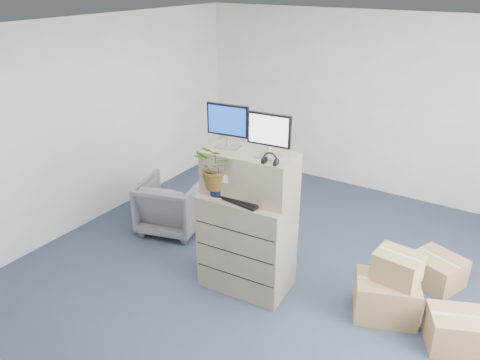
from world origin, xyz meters
name	(u,v)px	position (x,y,z in m)	size (l,w,h in m)	color
ground	(261,302)	(0.00, 0.00, 0.00)	(7.00, 7.00, 0.00)	#263245
wall_back	(377,106)	(0.00, 3.51, 1.40)	(6.00, 0.02, 2.80)	beige
filing_cabinet_lower	(247,242)	(-0.30, 0.20, 0.56)	(0.96, 0.59, 1.12)	#86745C
filing_cabinet_upper	(250,174)	(-0.31, 0.25, 1.37)	(0.96, 0.48, 0.48)	#86745C
monitor_left	(228,123)	(-0.58, 0.25, 1.87)	(0.47, 0.21, 0.46)	#99999E
monitor_right	(269,133)	(-0.08, 0.23, 1.86)	(0.46, 0.19, 0.45)	#99999E
headphones	(270,160)	(0.02, 0.09, 1.65)	(0.15, 0.15, 0.02)	black
keyboard	(240,199)	(-0.32, 0.08, 1.14)	(0.53, 0.22, 0.03)	black
mouse	(268,204)	(-0.02, 0.13, 1.14)	(0.09, 0.06, 0.03)	silver
water_bottle	(254,184)	(-0.27, 0.26, 1.25)	(0.07, 0.07, 0.26)	gray
phone_dock	(248,192)	(-0.31, 0.21, 1.17)	(0.06, 0.05, 0.13)	silver
external_drive	(280,196)	(0.01, 0.33, 1.16)	(0.24, 0.18, 0.07)	black
tissue_box	(280,191)	(0.04, 0.28, 1.24)	(0.24, 0.12, 0.09)	#3A7EC8
potted_plant	(218,172)	(-0.58, 0.04, 1.39)	(0.55, 0.59, 0.48)	#9CB491
office_chair	(171,203)	(-1.85, 0.72, 0.41)	(0.79, 0.74, 0.81)	#5D5E62
cardboard_boxes	(446,302)	(1.73, 0.74, 0.24)	(2.07, 1.56, 0.74)	#967548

